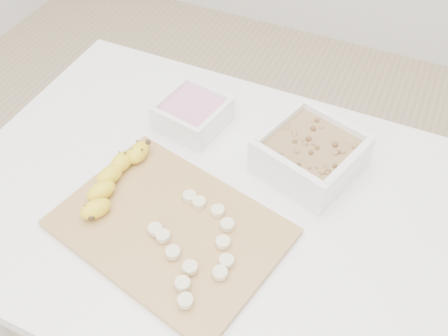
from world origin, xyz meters
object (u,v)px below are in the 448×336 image
at_px(banana, 114,180).
at_px(bowl_yogurt, 193,113).
at_px(table, 218,230).
at_px(cutting_board, 170,228).
at_px(bowl_granola, 310,154).

bearing_deg(banana, bowl_yogurt, 88.09).
relative_size(table, cutting_board, 2.62).
relative_size(bowl_yogurt, banana, 0.76).
bearing_deg(bowl_yogurt, bowl_granola, -4.35).
distance_m(bowl_yogurt, bowl_granola, 0.26).
height_order(table, cutting_board, cutting_board).
distance_m(table, banana, 0.23).
bearing_deg(table, banana, -162.36).
bearing_deg(bowl_granola, bowl_yogurt, 175.65).
bearing_deg(cutting_board, bowl_yogurt, 108.45).
height_order(bowl_yogurt, cutting_board, bowl_yogurt).
distance_m(table, bowl_granola, 0.24).
distance_m(table, bowl_yogurt, 0.25).
bearing_deg(bowl_granola, banana, -146.58).
relative_size(table, banana, 5.11).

